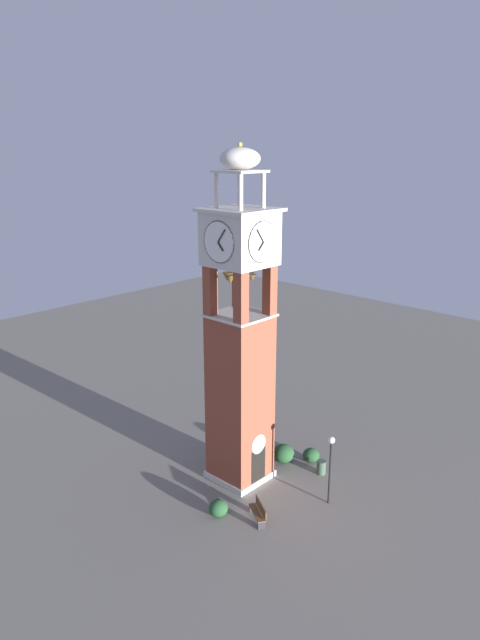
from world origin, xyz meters
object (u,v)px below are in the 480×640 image
at_px(clock_tower, 240,349).
at_px(lamp_post, 331,458).
at_px(trash_bin, 321,467).
at_px(park_bench, 259,512).

height_order(clock_tower, lamp_post, clock_tower).
height_order(clock_tower, trash_bin, clock_tower).
height_order(park_bench, lamp_post, lamp_post).
bearing_deg(clock_tower, trash_bin, -43.35).
xyz_separation_m(park_bench, trash_bin, (5.71, 0.24, -0.08)).
xyz_separation_m(lamp_post, trash_bin, (2.07, 1.96, -2.28)).
distance_m(lamp_post, trash_bin, 3.65).
bearing_deg(park_bench, trash_bin, 2.42).
xyz_separation_m(clock_tower, lamp_post, (1.33, -5.17, -5.00)).
xyz_separation_m(clock_tower, trash_bin, (3.40, -3.21, -7.29)).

